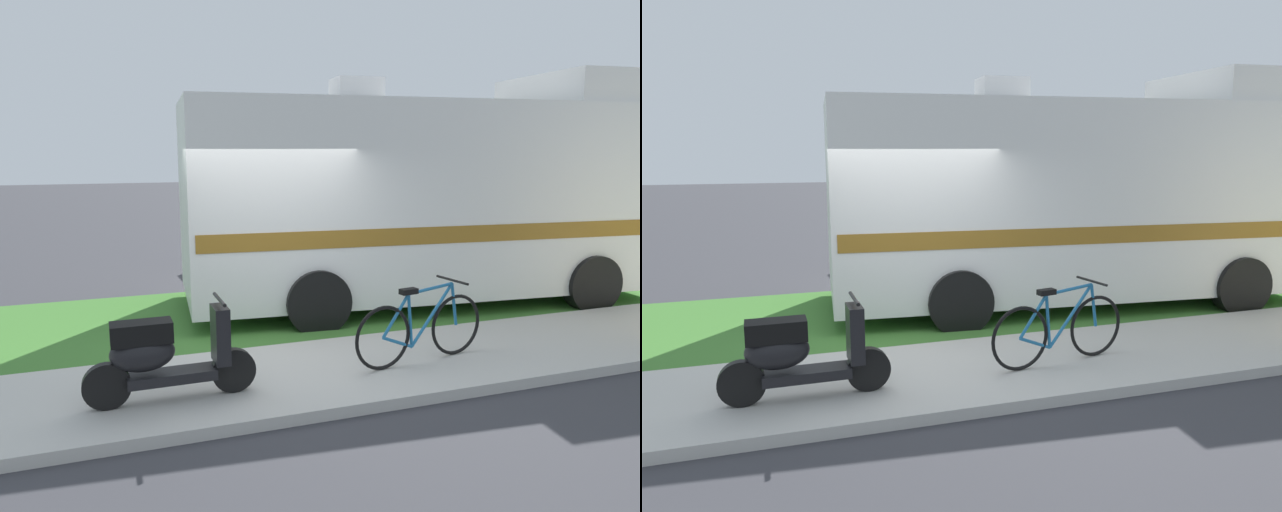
{
  "view_description": "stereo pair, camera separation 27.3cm",
  "coord_description": "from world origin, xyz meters",
  "views": [
    {
      "loc": [
        -2.0,
        -7.19,
        2.5
      ],
      "look_at": [
        0.74,
        0.3,
        1.1
      ],
      "focal_mm": 34.38,
      "sensor_mm": 36.0,
      "label": 1
    },
    {
      "loc": [
        -1.75,
        -7.28,
        2.5
      ],
      "look_at": [
        0.74,
        0.3,
        1.1
      ],
      "focal_mm": 34.38,
      "sensor_mm": 36.0,
      "label": 2
    }
  ],
  "objects": [
    {
      "name": "ground_plane",
      "position": [
        0.0,
        0.0,
        0.0
      ],
      "size": [
        80.0,
        80.0,
        0.0
      ],
      "primitive_type": "plane",
      "color": "#38383D"
    },
    {
      "name": "grass_strip",
      "position": [
        0.0,
        1.5,
        0.04
      ],
      "size": [
        24.0,
        3.4,
        0.08
      ],
      "color": "#3D752D",
      "rests_on": "ground"
    },
    {
      "name": "sidewalk",
      "position": [
        0.0,
        -1.2,
        0.06
      ],
      "size": [
        24.0,
        2.0,
        0.12
      ],
      "color": "beige",
      "rests_on": "ground"
    },
    {
      "name": "motorhome_rv",
      "position": [
        3.0,
        1.44,
        1.76
      ],
      "size": [
        7.67,
        3.23,
        3.68
      ],
      "color": "silver",
      "rests_on": "ground"
    },
    {
      "name": "scooter",
      "position": [
        -1.49,
        -1.48,
        0.58
      ],
      "size": [
        1.63,
        0.5,
        0.97
      ],
      "color": "black",
      "rests_on": "ground"
    },
    {
      "name": "bicycle",
      "position": [
        1.34,
        -1.35,
        0.52
      ],
      "size": [
        1.74,
        0.52,
        0.91
      ],
      "color": "black",
      "rests_on": "ground"
    },
    {
      "name": "pickup_truck_near",
      "position": [
        3.03,
        5.69,
        0.93
      ],
      "size": [
        5.61,
        2.33,
        1.72
      ],
      "color": "silver",
      "rests_on": "ground"
    }
  ]
}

